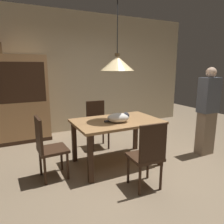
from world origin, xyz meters
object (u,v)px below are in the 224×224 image
Objects in this scene: book_brown_thick at (0,48)px; pendant_lamp at (117,63)px; person_standing at (207,112)px; dining_table at (117,126)px; chair_left_side at (47,145)px; chair_near_front at (148,153)px; cat_sleeping at (119,118)px; hutch_bookcase at (21,101)px; chair_far_back at (97,122)px.

pendant_lamp is at bearing -49.41° from book_brown_thick.
person_standing is at bearing -34.46° from book_brown_thick.
chair_left_side reaches higher than dining_table.
chair_near_front reaches higher than dining_table.
book_brown_thick is at bearing 128.27° from cat_sleeping.
dining_table is 1.51× the size of chair_left_side.
pendant_lamp is 1.91m from person_standing.
chair_left_side is at bearing -84.19° from hutch_bookcase.
cat_sleeping is 1.72m from person_standing.
chair_near_front is at bearing -64.51° from hutch_bookcase.
pendant_lamp is at bearing 167.48° from person_standing.
chair_near_front is 0.58× the size of person_standing.
person_standing reaches higher than dining_table.
book_brown_thick is (-1.61, 1.88, 0.30)m from pendant_lamp.
person_standing is at bearing -7.48° from chair_left_side.
pendant_lamp is at bearing 75.65° from cat_sleeping.
chair_left_side is 0.50× the size of hutch_bookcase.
person_standing is (1.67, 0.51, 0.29)m from chair_near_front.
pendant_lamp is 2.49m from book_brown_thick.
chair_far_back is 0.50× the size of hutch_bookcase.
chair_near_front is 3.88× the size of book_brown_thick.
book_brown_thick is (-0.48, 1.88, 1.45)m from chair_left_side.
chair_left_side is 1.61m from pendant_lamp.
chair_far_back is 1.05m from cat_sleeping.
chair_left_side is at bearing -75.61° from book_brown_thick.
dining_table is 2.80m from book_brown_thick.
chair_near_front is at bearing -90.35° from chair_far_back.
person_standing reaches higher than chair_far_back.
chair_near_front is at bearing -90.31° from pendant_lamp.
chair_left_side is at bearing 142.10° from chair_near_front.
cat_sleeping is (1.10, -0.12, 0.32)m from chair_left_side.
book_brown_thick reaches higher than hutch_bookcase.
chair_far_back is 1.70m from hutch_bookcase.
book_brown_thick is (-1.58, 2.00, 1.13)m from cat_sleeping.
chair_near_front is 0.82m from cat_sleeping.
hutch_bookcase is at bearing 122.76° from cat_sleeping.
dining_table is 1.51× the size of chair_far_back.
hutch_bookcase is at bearing 125.08° from pendant_lamp.
chair_near_front is 1.42m from chair_left_side.
book_brown_thick is at bearing 130.59° from pendant_lamp.
chair_near_front is 3.08m from hutch_bookcase.
chair_left_side is 2.43m from book_brown_thick.
chair_left_side is 2.30× the size of cat_sleeping.
book_brown_thick is at bearing 120.22° from chair_near_front.
person_standing is at bearing 16.86° from chair_near_front.
cat_sleeping is 0.85m from pendant_lamp.
dining_table is 1.72m from person_standing.
dining_table is 5.83× the size of book_brown_thick.
cat_sleeping is at bearing -51.73° from book_brown_thick.
hutch_bookcase is at bearing 143.03° from person_standing.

